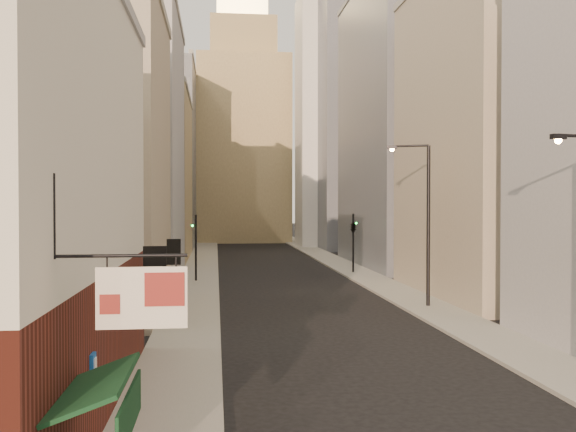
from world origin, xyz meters
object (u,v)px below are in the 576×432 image
at_px(clock_tower, 243,128).
at_px(white_tower, 328,110).
at_px(traffic_light_left, 196,234).
at_px(traffic_light_right, 353,227).
at_px(streetlamp_mid, 424,215).

bearing_deg(clock_tower, white_tower, -51.84).
height_order(white_tower, traffic_light_left, white_tower).
xyz_separation_m(white_tower, traffic_light_left, (-16.67, -38.92, -15.00)).
xyz_separation_m(clock_tower, traffic_light_right, (7.11, -48.50, -13.71)).
relative_size(clock_tower, white_tower, 1.08).
relative_size(clock_tower, streetlamp_mid, 4.93).
height_order(streetlamp_mid, traffic_light_left, streetlamp_mid).
bearing_deg(traffic_light_left, clock_tower, -96.69).
xyz_separation_m(streetlamp_mid, traffic_light_left, (-12.97, 13.12, -1.59)).
relative_size(white_tower, streetlamp_mid, 4.56).
xyz_separation_m(white_tower, traffic_light_right, (-3.89, -34.50, -14.68)).
xyz_separation_m(traffic_light_left, traffic_light_right, (12.78, 4.41, 0.31)).
relative_size(streetlamp_mid, traffic_light_left, 1.82).
bearing_deg(traffic_light_right, streetlamp_mid, 97.03).
distance_m(clock_tower, white_tower, 17.83).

